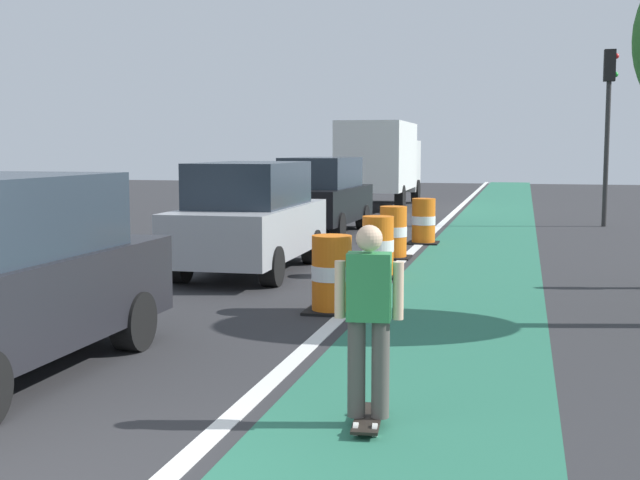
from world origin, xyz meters
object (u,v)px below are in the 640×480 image
skateboarder_on_lane (369,319)px  parked_suv_third (321,195)px  delivery_truck_down_block (381,159)px  traffic_barrel_mid (378,247)px  traffic_light_corner (608,106)px  traffic_barrel_far (424,222)px  parked_suv_second (250,217)px  traffic_barrel_front (332,275)px  traffic_barrel_back (393,233)px

skateboarder_on_lane → parked_suv_third: parked_suv_third is taller
parked_suv_third → delivery_truck_down_block: delivery_truck_down_block is taller
skateboarder_on_lane → traffic_barrel_mid: size_ratio=1.55×
traffic_barrel_mid → traffic_light_corner: traffic_light_corner is taller
parked_suv_third → traffic_barrel_far: (2.97, -1.84, -0.50)m
delivery_truck_down_block → parked_suv_second: bearing=-88.5°
parked_suv_second → traffic_barrel_mid: 2.43m
traffic_barrel_front → delivery_truck_down_block: delivery_truck_down_block is taller
skateboarder_on_lane → traffic_barrel_back: (-1.42, 10.67, -0.38)m
traffic_barrel_mid → traffic_barrel_front: bearing=-91.3°
parked_suv_third → traffic_barrel_front: parked_suv_third is taller
traffic_barrel_back → traffic_light_corner: size_ratio=0.21×
skateboarder_on_lane → traffic_barrel_mid: bearing=99.1°
traffic_barrel_back → delivery_truck_down_block: size_ratio=0.14×
traffic_barrel_front → traffic_barrel_mid: 3.41m
skateboarder_on_lane → parked_suv_second: parked_suv_second is taller
parked_suv_second → traffic_barrel_mid: parked_suv_second is taller
parked_suv_second → traffic_barrel_far: bearing=64.9°
traffic_light_corner → traffic_barrel_mid: bearing=-113.5°
skateboarder_on_lane → delivery_truck_down_block: (-4.15, 25.48, 0.94)m
traffic_barrel_back → traffic_barrel_far: same height
parked_suv_third → traffic_light_corner: bearing=26.8°
traffic_barrel_mid → delivery_truck_down_block: (-2.85, 17.38, 1.31)m
traffic_barrel_front → traffic_barrel_mid: bearing=88.7°
traffic_barrel_front → traffic_barrel_far: size_ratio=1.00×
delivery_truck_down_block → traffic_light_corner: traffic_light_corner is taller
parked_suv_second → traffic_barrel_mid: bearing=1.5°
traffic_barrel_mid → skateboarder_on_lane: bearing=-80.9°
parked_suv_second → traffic_barrel_front: parked_suv_second is taller
parked_suv_third → delivery_truck_down_block: (-0.07, 10.14, 0.81)m
traffic_barrel_back → traffic_light_corner: (4.94, 8.52, 2.97)m
skateboarder_on_lane → parked_suv_third: size_ratio=0.36×
skateboarder_on_lane → traffic_barrel_far: size_ratio=1.55×
parked_suv_second → traffic_barrel_back: (2.26, 2.63, -0.50)m
traffic_barrel_far → traffic_light_corner: bearing=50.8°
traffic_barrel_front → delivery_truck_down_block: size_ratio=0.14×
parked_suv_second → traffic_light_corner: 13.51m
delivery_truck_down_block → parked_suv_third: bearing=-89.6°
traffic_barrel_back → traffic_barrel_mid: bearing=-87.5°
parked_suv_second → delivery_truck_down_block: delivery_truck_down_block is taller
parked_suv_second → traffic_barrel_front: bearing=-55.5°
traffic_barrel_front → traffic_barrel_mid: same height
traffic_barrel_back → delivery_truck_down_block: delivery_truck_down_block is taller
traffic_barrel_far → delivery_truck_down_block: 12.42m
traffic_barrel_back → traffic_barrel_far: (0.30, 2.84, 0.00)m
skateboarder_on_lane → traffic_barrel_mid: skateboarder_on_lane is taller
traffic_barrel_front → traffic_barrel_mid: (0.08, 3.40, 0.00)m
traffic_barrel_far → traffic_light_corner: traffic_light_corner is taller
parked_suv_third → traffic_barrel_back: bearing=-60.3°
skateboarder_on_lane → traffic_barrel_front: skateboarder_on_lane is taller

